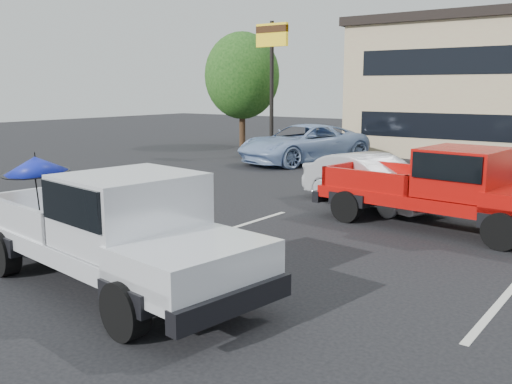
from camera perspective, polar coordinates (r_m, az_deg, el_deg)
ground at (r=9.26m, az=2.73°, el=-9.26°), size 90.00×90.00×0.00m
stripe_left at (r=12.52m, az=-3.63°, el=-4.01°), size 0.12×5.00×0.01m
stripe_right at (r=9.95m, az=24.25°, el=-8.78°), size 0.12×5.00×0.01m
motel_sign at (r=25.97m, az=1.59°, el=13.78°), size 1.60×0.22×6.00m
tree_left at (r=30.72m, az=-1.40°, el=11.54°), size 3.96×3.96×6.02m
silver_pickup at (r=8.86m, az=-13.36°, el=-3.35°), size 5.90×2.68×2.06m
red_pickup at (r=13.21m, az=19.30°, el=0.62°), size 5.73×2.46×1.84m
silver_sedan at (r=15.36m, az=11.53°, el=1.10°), size 4.43×2.81×1.38m
blue_suv at (r=23.96m, az=4.73°, el=4.82°), size 4.25×6.31×1.61m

